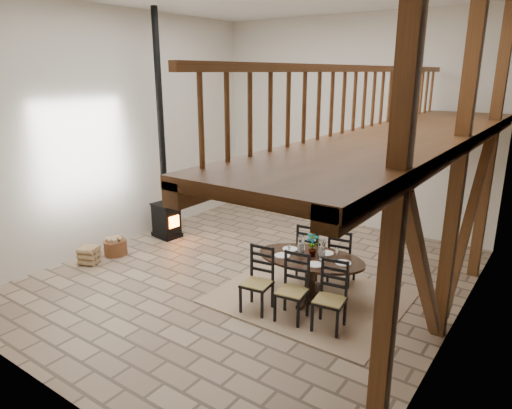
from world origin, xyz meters
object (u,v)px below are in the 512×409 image
Objects in this scene: log_basket at (116,247)px; wood_stove at (165,189)px; log_stack at (89,255)px; dining_table at (308,278)px.

wood_stove is at bearing 86.52° from log_basket.
log_stack is (-0.13, -2.01, -0.96)m from wood_stove.
wood_stove is (-4.20, 0.85, 0.73)m from dining_table.
dining_table is 4.33m from log_basket.
log_basket is 0.61m from log_stack.
log_stack is at bearing -173.05° from dining_table.
log_stack is at bearing -86.39° from wood_stove.
log_basket is at bearing 179.26° from dining_table.
dining_table is at bearing -4.19° from wood_stove.
log_basket is 1.04× the size of log_stack.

